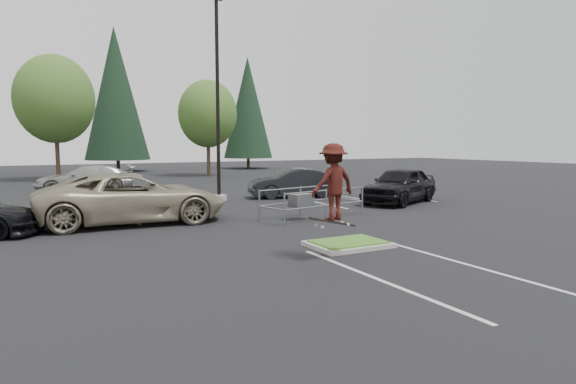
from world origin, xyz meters
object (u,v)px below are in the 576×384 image
cart_corral (304,200)px  car_far_silver (86,178)px  car_r_black (400,185)px  skateboarder (333,182)px  decid_b (55,102)px  car_l_tan (133,198)px  conif_c (248,108)px  decid_c (208,116)px  light_pole (218,110)px  car_r_charc (293,183)px  conif_b (116,94)px

cart_corral → car_far_silver: 16.29m
car_r_black → skateboarder: bearing=-73.5°
decid_b → car_l_tan: size_ratio=1.45×
decid_b → conif_c: 21.94m
decid_c → skateboarder: 31.83m
skateboarder → conif_c: bearing=-116.6°
decid_b → decid_c: size_ratio=1.15×
light_pole → cart_corral: light_pole is taller
light_pole → decid_b: 19.70m
cart_corral → car_far_silver: bearing=100.2°
conif_c → cart_corral: 37.44m
decid_c → car_r_charc: decid_c is taller
car_l_tan → car_far_silver: car_l_tan is taller
skateboarder → car_far_silver: 21.19m
car_r_black → decid_c: bearing=160.5°
skateboarder → car_r_charc: size_ratio=0.45×
conif_c → car_r_black: bearing=-100.5°
skateboarder → car_r_black: skateboarder is taller
conif_b → conif_c: bearing=-4.1°
decid_b → car_r_charc: (10.51, -19.03, -5.27)m
decid_b → skateboarder: 32.16m
conif_b → car_r_charc: size_ratio=3.09×
conif_b → car_r_charc: 30.19m
decid_c → car_r_charc: bearing=-94.6°
car_l_tan → car_far_silver: bearing=4.6°
light_pole → cart_corral: (0.82, -7.19, -3.81)m
conif_c → car_r_black: conif_c is taller
cart_corral → skateboarder: 6.44m
car_far_silver → cart_corral: bearing=27.7°
conif_c → car_far_silver: size_ratio=2.24×
decid_c → skateboarder: bearing=-103.1°
car_r_black → car_far_silver: bearing=-159.1°
light_pole → car_r_black: bearing=-33.7°
decid_c → car_l_tan: decid_c is taller
conif_c → car_r_black: size_ratio=2.42×
car_r_charc → car_l_tan: bearing=-49.5°
cart_corral → car_r_charc: bearing=52.0°
car_far_silver → car_l_tan: bearing=6.7°
car_r_black → cart_corral: bearing=-96.3°
decid_c → cart_corral: (-4.67, -25.03, -4.51)m
conif_c → cart_corral: (-12.68, -34.69, -6.10)m
cart_corral → car_l_tan: 6.32m
conif_c → light_pole: bearing=-116.1°
decid_b → skateboarder: decid_b is taller
decid_c → car_far_silver: (-10.99, -10.01, -4.44)m
decid_c → car_r_black: (2.01, -22.83, -4.37)m
car_r_charc → car_r_black: 5.70m
decid_b → cart_corral: bearing=-74.1°
car_r_black → car_l_tan: bearing=-114.5°
car_l_tan → car_r_charc: size_ratio=1.41×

